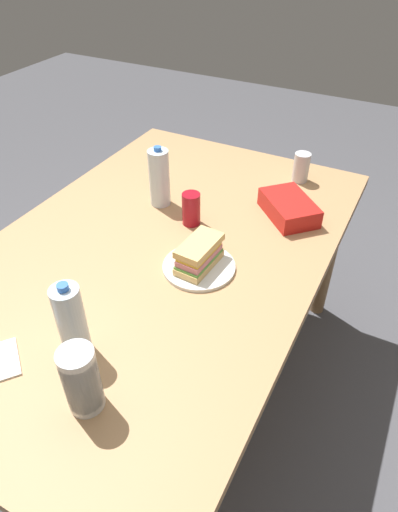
# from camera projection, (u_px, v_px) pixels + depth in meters

# --- Properties ---
(ground_plane) EXTENTS (8.00, 8.00, 0.00)m
(ground_plane) POSITION_uv_depth(u_px,v_px,m) (166.00, 384.00, 2.02)
(ground_plane) COLOR #4C4C51
(dining_table) EXTENTS (1.70, 1.09, 0.77)m
(dining_table) POSITION_uv_depth(u_px,v_px,m) (157.00, 266.00, 1.59)
(dining_table) COLOR tan
(dining_table) RESTS_ON ground_plane
(paper_plate) EXTENTS (0.23, 0.23, 0.01)m
(paper_plate) POSITION_uv_depth(u_px,v_px,m) (199.00, 267.00, 1.45)
(paper_plate) COLOR white
(paper_plate) RESTS_ON dining_table
(sandwich) EXTENTS (0.19, 0.11, 0.08)m
(sandwich) POSITION_uv_depth(u_px,v_px,m) (199.00, 254.00, 1.42)
(sandwich) COLOR #DBB26B
(sandwich) RESTS_ON paper_plate
(soda_can_red) EXTENTS (0.07, 0.07, 0.12)m
(soda_can_red) POSITION_uv_depth(u_px,v_px,m) (191.00, 209.00, 1.61)
(soda_can_red) COLOR maroon
(soda_can_red) RESTS_ON dining_table
(chip_bag) EXTENTS (0.27, 0.27, 0.07)m
(chip_bag) POSITION_uv_depth(u_px,v_px,m) (289.00, 208.00, 1.67)
(chip_bag) COLOR red
(chip_bag) RESTS_ON dining_table
(water_bottle_tall) EXTENTS (0.07, 0.07, 0.23)m
(water_bottle_tall) POSITION_uv_depth(u_px,v_px,m) (72.00, 321.00, 1.12)
(water_bottle_tall) COLOR silver
(water_bottle_tall) RESTS_ON dining_table
(plastic_cup_stack) EXTENTS (0.08, 0.08, 0.18)m
(plastic_cup_stack) POSITION_uv_depth(u_px,v_px,m) (81.00, 380.00, 1.01)
(plastic_cup_stack) COLOR silver
(plastic_cup_stack) RESTS_ON dining_table
(water_bottle_spare) EXTENTS (0.08, 0.08, 0.24)m
(water_bottle_spare) POSITION_uv_depth(u_px,v_px,m) (159.00, 178.00, 1.69)
(water_bottle_spare) COLOR silver
(water_bottle_spare) RESTS_ON dining_table
(soda_can_silver) EXTENTS (0.07, 0.07, 0.12)m
(soda_can_silver) POSITION_uv_depth(u_px,v_px,m) (301.00, 167.00, 1.86)
(soda_can_silver) COLOR silver
(soda_can_silver) RESTS_ON dining_table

